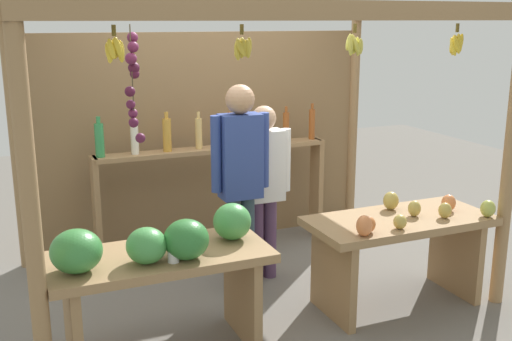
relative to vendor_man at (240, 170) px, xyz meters
The scene contains 7 objects.
ground_plane 1.02m from the vendor_man, 51.78° to the left, with size 12.00×12.00×0.00m, color slate.
market_stall 0.69m from the vendor_man, 82.56° to the left, with size 3.48×2.30×2.27m.
fruit_counter_left 1.19m from the vendor_man, 138.74° to the right, with size 1.43×0.67×0.97m.
fruit_counter_right 1.33m from the vendor_man, 35.39° to the right, with size 1.41×0.64×0.85m.
bottle_shelf_unit 0.95m from the vendor_man, 85.27° to the left, with size 2.23×0.22×1.36m.
vendor_man is the anchor object (origin of this frame).
vendor_woman 0.33m from the vendor_man, 28.41° to the left, with size 0.48×0.20×1.48m.
Camera 1 is at (-1.78, -4.42, 2.16)m, focal length 42.84 mm.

